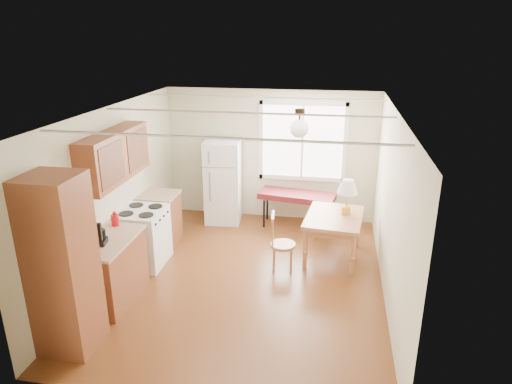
% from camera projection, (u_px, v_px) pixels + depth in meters
% --- Properties ---
extents(room_shell, '(4.60, 5.60, 2.62)m').
position_uv_depth(room_shell, '(245.00, 200.00, 6.42)').
color(room_shell, '#4C240F').
rests_on(room_shell, ground).
extents(kitchen_run, '(0.65, 3.40, 2.20)m').
position_uv_depth(kitchen_run, '(114.00, 237.00, 6.26)').
color(kitchen_run, brown).
rests_on(kitchen_run, ground).
extents(window_unit, '(1.64, 0.05, 1.51)m').
position_uv_depth(window_unit, '(302.00, 142.00, 8.52)').
color(window_unit, white).
rests_on(window_unit, room_shell).
extents(pendant_light, '(0.26, 0.26, 0.40)m').
position_uv_depth(pendant_light, '(299.00, 127.00, 6.35)').
color(pendant_light, black).
rests_on(pendant_light, room_shell).
extents(refrigerator, '(0.71, 0.71, 1.59)m').
position_uv_depth(refrigerator, '(223.00, 181.00, 8.69)').
color(refrigerator, white).
rests_on(refrigerator, ground).
extents(bench, '(1.47, 0.73, 0.65)m').
position_uv_depth(bench, '(297.00, 197.00, 8.51)').
color(bench, maroon).
rests_on(bench, ground).
extents(dining_table, '(0.98, 1.24, 0.72)m').
position_uv_depth(dining_table, '(334.00, 222.00, 7.30)').
color(dining_table, '#9F613D').
rests_on(dining_table, ground).
extents(chair, '(0.40, 0.39, 0.88)m').
position_uv_depth(chair, '(278.00, 239.00, 6.98)').
color(chair, '#9F613D').
rests_on(chair, ground).
extents(table_lamp, '(0.33, 0.33, 0.58)m').
position_uv_depth(table_lamp, '(347.00, 189.00, 7.20)').
color(table_lamp, gold).
rests_on(table_lamp, dining_table).
extents(coffee_maker, '(0.20, 0.24, 0.32)m').
position_uv_depth(coffee_maker, '(98.00, 236.00, 5.85)').
color(coffee_maker, black).
rests_on(coffee_maker, kitchen_run).
extents(kettle, '(0.11, 0.11, 0.22)m').
position_uv_depth(kettle, '(115.00, 220.00, 6.44)').
color(kettle, red).
rests_on(kettle, kitchen_run).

